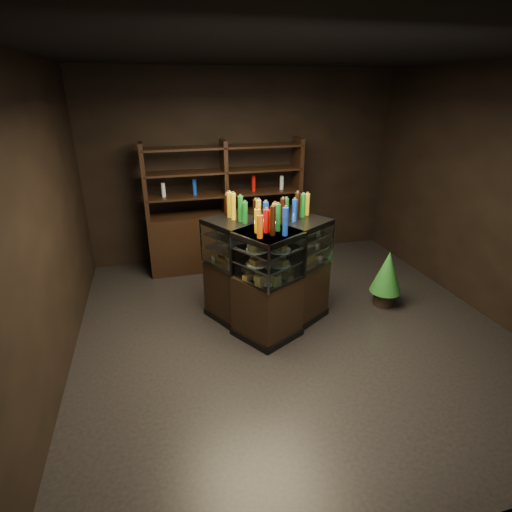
# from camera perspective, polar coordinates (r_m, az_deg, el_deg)

# --- Properties ---
(ground) EXTENTS (5.00, 5.00, 0.00)m
(ground) POSITION_cam_1_polar(r_m,az_deg,el_deg) (4.94, 5.27, -10.39)
(ground) COLOR black
(ground) RESTS_ON ground
(room_shell) EXTENTS (5.02, 5.02, 3.01)m
(room_shell) POSITION_cam_1_polar(r_m,az_deg,el_deg) (4.20, 6.25, 12.32)
(room_shell) COLOR black
(room_shell) RESTS_ON ground
(display_case) EXTENTS (1.56, 1.33, 1.30)m
(display_case) POSITION_cam_1_polar(r_m,az_deg,el_deg) (4.80, 1.56, -5.23)
(display_case) COLOR black
(display_case) RESTS_ON ground
(food_display) EXTENTS (1.22, 1.06, 0.41)m
(food_display) POSITION_cam_1_polar(r_m,az_deg,el_deg) (4.57, 1.64, 0.66)
(food_display) COLOR gold
(food_display) RESTS_ON display_case
(bottles_top) EXTENTS (1.06, 0.92, 0.30)m
(bottles_top) POSITION_cam_1_polar(r_m,az_deg,el_deg) (4.42, 1.70, 6.17)
(bottles_top) COLOR black
(bottles_top) RESTS_ON display_case
(potted_conifer) EXTENTS (0.41, 0.41, 0.87)m
(potted_conifer) POSITION_cam_1_polar(r_m,az_deg,el_deg) (5.48, 18.28, -2.07)
(potted_conifer) COLOR black
(potted_conifer) RESTS_ON ground
(back_shelving) EXTENTS (2.40, 0.43, 2.00)m
(back_shelving) POSITION_cam_1_polar(r_m,az_deg,el_deg) (6.36, -4.30, 3.64)
(back_shelving) COLOR black
(back_shelving) RESTS_ON ground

